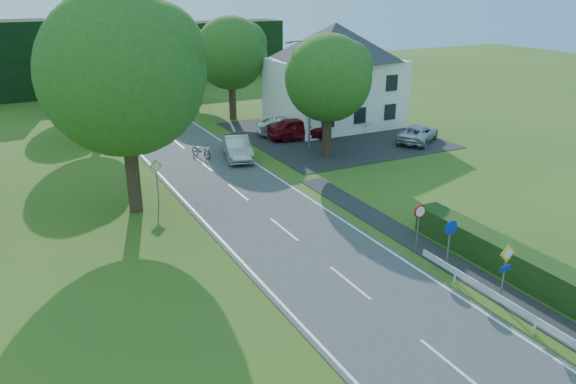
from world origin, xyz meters
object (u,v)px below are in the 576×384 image
streetlight (308,90)px  parasol (365,132)px  parked_car_silver_b (418,133)px  motorcycle (201,151)px  moving_car (237,147)px  parked_car_red (300,128)px  parked_car_silver_a (284,127)px

streetlight → parasol: (4.76, -0.50, -3.55)m
streetlight → parked_car_silver_b: size_ratio=1.65×
motorcycle → parked_car_silver_b: bearing=-35.2°
moving_car → motorcycle: moving_car is taller
motorcycle → parasol: parasol is taller
moving_car → parked_car_red: parked_car_red is taller
moving_car → motorcycle: (-2.21, 1.27, -0.28)m
parked_car_red → parked_car_silver_b: parked_car_red is taller
moving_car → parasol: (10.20, -0.94, 0.08)m
parked_car_silver_a → parked_car_silver_b: parked_car_silver_a is taller
parked_car_silver_a → parked_car_silver_b: (8.39, -6.54, -0.04)m
parked_car_silver_a → parasol: (4.44, -5.04, 0.16)m
moving_car → parked_car_red: size_ratio=0.95×
moving_car → parked_car_silver_a: bearing=49.3°
parasol → motorcycle: bearing=169.9°
parked_car_silver_b → parasol: 4.23m
parasol → parked_car_silver_b: bearing=-20.8°
motorcycle → streetlight: bearing=-35.0°
motorcycle → parked_car_silver_b: parked_car_silver_b is taller
moving_car → motorcycle: size_ratio=2.49×
parked_car_silver_a → parasol: bearing=-124.3°
moving_car → motorcycle: 2.57m
streetlight → moving_car: streetlight is taller
streetlight → parked_car_red: (0.95, 3.00, -3.57)m
motorcycle → parked_car_red: parked_car_red is taller
parked_car_silver_a → moving_car: bearing=139.8°
parked_car_silver_a → parasol: parasol is taller
parked_car_silver_b → streetlight: bearing=42.9°
streetlight → motorcycle: 8.77m
moving_car → parked_car_silver_b: 14.36m
streetlight → parasol: streetlight is taller
moving_car → motorcycle: bearing=163.9°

